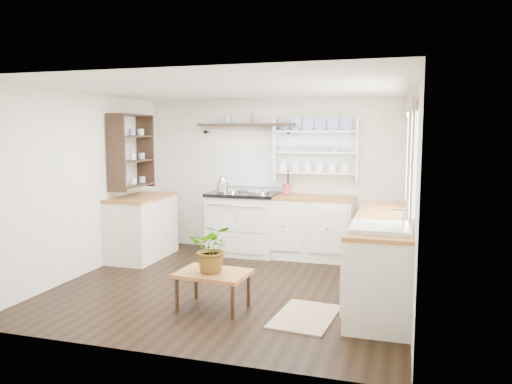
{
  "coord_description": "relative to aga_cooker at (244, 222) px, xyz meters",
  "views": [
    {
      "loc": [
        1.9,
        -5.4,
        1.81
      ],
      "look_at": [
        0.21,
        0.25,
        1.1
      ],
      "focal_mm": 35.0,
      "sensor_mm": 36.0,
      "label": 1
    }
  ],
  "objects": [
    {
      "name": "floor",
      "position": [
        0.38,
        -1.57,
        -0.47
      ],
      "size": [
        4.0,
        3.8,
        0.01
      ],
      "primitive_type": "cube",
      "color": "black",
      "rests_on": "ground"
    },
    {
      "name": "wall_back",
      "position": [
        0.38,
        0.33,
        0.68
      ],
      "size": [
        4.0,
        0.02,
        2.3
      ],
      "primitive_type": "cube",
      "color": "beige",
      "rests_on": "ground"
    },
    {
      "name": "wall_right",
      "position": [
        2.38,
        -1.57,
        0.68
      ],
      "size": [
        0.02,
        3.8,
        2.3
      ],
      "primitive_type": "cube",
      "color": "beige",
      "rests_on": "ground"
    },
    {
      "name": "wall_left",
      "position": [
        -1.62,
        -1.57,
        0.68
      ],
      "size": [
        0.02,
        3.8,
        2.3
      ],
      "primitive_type": "cube",
      "color": "beige",
      "rests_on": "ground"
    },
    {
      "name": "ceiling",
      "position": [
        0.38,
        -1.57,
        1.83
      ],
      "size": [
        4.0,
        3.8,
        0.01
      ],
      "primitive_type": "cube",
      "color": "white",
      "rests_on": "wall_back"
    },
    {
      "name": "window",
      "position": [
        2.33,
        -1.42,
        1.1
      ],
      "size": [
        0.08,
        1.55,
        1.22
      ],
      "color": "white",
      "rests_on": "wall_right"
    },
    {
      "name": "aga_cooker",
      "position": [
        0.0,
        0.0,
        0.0
      ],
      "size": [
        1.03,
        0.72,
        0.95
      ],
      "color": "beige",
      "rests_on": "floor"
    },
    {
      "name": "back_cabinets",
      "position": [
        0.98,
        0.03,
        -0.01
      ],
      "size": [
        1.27,
        0.63,
        0.9
      ],
      "color": "beige",
      "rests_on": "floor"
    },
    {
      "name": "right_cabinets",
      "position": [
        2.08,
        -1.47,
        -0.01
      ],
      "size": [
        0.62,
        2.43,
        0.9
      ],
      "color": "beige",
      "rests_on": "floor"
    },
    {
      "name": "belfast_sink",
      "position": [
        2.08,
        -2.22,
        0.33
      ],
      "size": [
        0.55,
        0.6,
        0.45
      ],
      "color": "white",
      "rests_on": "right_cabinets"
    },
    {
      "name": "left_cabinets",
      "position": [
        -1.32,
        -0.67,
        -0.01
      ],
      "size": [
        0.62,
        1.13,
        0.9
      ],
      "color": "beige",
      "rests_on": "floor"
    },
    {
      "name": "plate_rack",
      "position": [
        1.03,
        0.29,
        1.09
      ],
      "size": [
        1.2,
        0.22,
        0.9
      ],
      "color": "white",
      "rests_on": "wall_back"
    },
    {
      "name": "high_shelf",
      "position": [
        -0.02,
        0.21,
        1.44
      ],
      "size": [
        1.5,
        0.29,
        0.16
      ],
      "color": "black",
      "rests_on": "wall_back"
    },
    {
      "name": "left_shelving",
      "position": [
        -1.46,
        -0.67,
        1.08
      ],
      "size": [
        0.28,
        0.8,
        1.05
      ],
      "primitive_type": "cube",
      "color": "black",
      "rests_on": "wall_left"
    },
    {
      "name": "kettle",
      "position": [
        -0.28,
        -0.12,
        0.58
      ],
      "size": [
        0.19,
        0.19,
        0.23
      ],
      "primitive_type": null,
      "color": "silver",
      "rests_on": "aga_cooker"
    },
    {
      "name": "utensil_crock",
      "position": [
        0.64,
        0.11,
        0.51
      ],
      "size": [
        0.12,
        0.12,
        0.15
      ],
      "primitive_type": "cylinder",
      "color": "#964237",
      "rests_on": "back_cabinets"
    },
    {
      "name": "center_table",
      "position": [
        0.43,
        -2.34,
        -0.13
      ],
      "size": [
        0.75,
        0.57,
        0.39
      ],
      "rotation": [
        0.0,
        0.0,
        -0.08
      ],
      "color": "brown",
      "rests_on": "floor"
    },
    {
      "name": "potted_plant",
      "position": [
        0.43,
        -2.34,
        0.17
      ],
      "size": [
        0.53,
        0.48,
        0.5
      ],
      "primitive_type": "imported",
      "rotation": [
        0.0,
        0.0,
        0.24
      ],
      "color": "#3F7233",
      "rests_on": "center_table"
    },
    {
      "name": "floor_rug",
      "position": [
        1.39,
        -2.31,
        -0.46
      ],
      "size": [
        0.63,
        0.9,
        0.02
      ],
      "primitive_type": "cube",
      "rotation": [
        0.0,
        0.0,
        -0.1
      ],
      "color": "#977257",
      "rests_on": "floor"
    }
  ]
}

